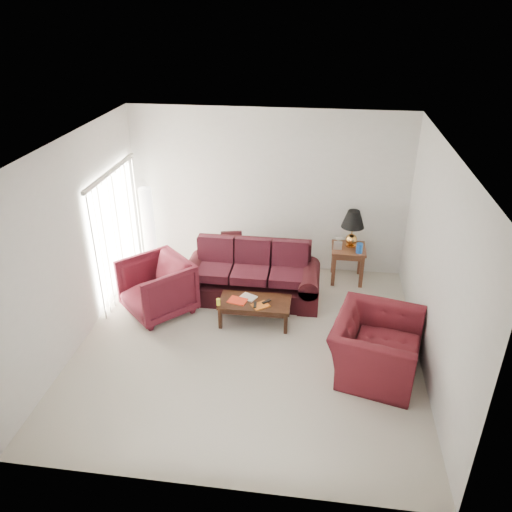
{
  "coord_description": "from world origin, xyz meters",
  "views": [
    {
      "loc": [
        0.93,
        -5.97,
        4.65
      ],
      "look_at": [
        0.0,
        0.85,
        1.05
      ],
      "focal_mm": 35.0,
      "sensor_mm": 36.0,
      "label": 1
    }
  ],
  "objects_px": {
    "end_table": "(347,264)",
    "armchair_left": "(157,287)",
    "floor_lamp": "(149,230)",
    "coffee_table": "(255,312)",
    "armchair_right": "(376,347)",
    "sofa": "(251,274)"
  },
  "relations": [
    {
      "from": "floor_lamp",
      "to": "armchair_left",
      "type": "bearing_deg",
      "value": -67.79
    },
    {
      "from": "coffee_table",
      "to": "end_table",
      "type": "bearing_deg",
      "value": 53.35
    },
    {
      "from": "armchair_left",
      "to": "coffee_table",
      "type": "relative_size",
      "value": 0.91
    },
    {
      "from": "sofa",
      "to": "end_table",
      "type": "relative_size",
      "value": 3.53
    },
    {
      "from": "floor_lamp",
      "to": "coffee_table",
      "type": "xyz_separation_m",
      "value": [
        2.16,
        -1.42,
        -0.64
      ]
    },
    {
      "from": "end_table",
      "to": "coffee_table",
      "type": "bearing_deg",
      "value": -133.24
    },
    {
      "from": "sofa",
      "to": "floor_lamp",
      "type": "bearing_deg",
      "value": 157.87
    },
    {
      "from": "armchair_left",
      "to": "coffee_table",
      "type": "xyz_separation_m",
      "value": [
        1.61,
        -0.09,
        -0.27
      ]
    },
    {
      "from": "sofa",
      "to": "armchair_right",
      "type": "bearing_deg",
      "value": -43.18
    },
    {
      "from": "armchair_left",
      "to": "sofa",
      "type": "bearing_deg",
      "value": 67.28
    },
    {
      "from": "floor_lamp",
      "to": "coffee_table",
      "type": "distance_m",
      "value": 2.66
    },
    {
      "from": "coffee_table",
      "to": "armchair_right",
      "type": "bearing_deg",
      "value": -21.07
    },
    {
      "from": "floor_lamp",
      "to": "armchair_right",
      "type": "relative_size",
      "value": 1.31
    },
    {
      "from": "armchair_right",
      "to": "coffee_table",
      "type": "relative_size",
      "value": 1.14
    },
    {
      "from": "end_table",
      "to": "armchair_right",
      "type": "distance_m",
      "value": 2.54
    },
    {
      "from": "floor_lamp",
      "to": "armchair_left",
      "type": "height_order",
      "value": "floor_lamp"
    },
    {
      "from": "sofa",
      "to": "floor_lamp",
      "type": "height_order",
      "value": "floor_lamp"
    },
    {
      "from": "end_table",
      "to": "armchair_left",
      "type": "bearing_deg",
      "value": -154.41
    },
    {
      "from": "sofa",
      "to": "floor_lamp",
      "type": "distance_m",
      "value": 2.14
    },
    {
      "from": "end_table",
      "to": "armchair_left",
      "type": "xyz_separation_m",
      "value": [
        -3.1,
        -1.48,
        0.13
      ]
    },
    {
      "from": "sofa",
      "to": "end_table",
      "type": "distance_m",
      "value": 1.86
    },
    {
      "from": "sofa",
      "to": "armchair_right",
      "type": "distance_m",
      "value": 2.56
    }
  ]
}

